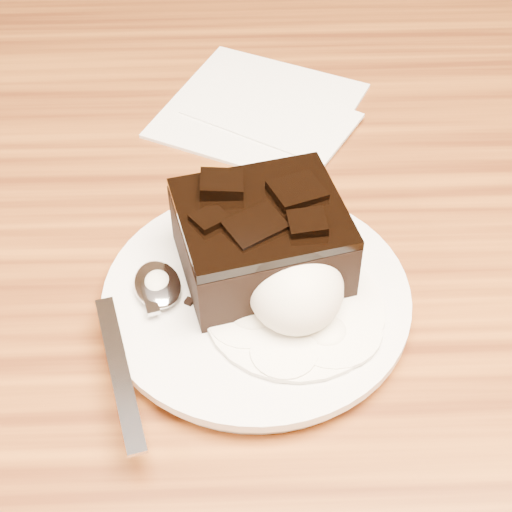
{
  "coord_description": "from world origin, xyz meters",
  "views": [
    {
      "loc": [
        -0.03,
        -0.37,
        1.15
      ],
      "look_at": [
        -0.01,
        -0.03,
        0.79
      ],
      "focal_mm": 55.54,
      "sensor_mm": 36.0,
      "label": 1
    }
  ],
  "objects_px": {
    "plate": "(257,301)",
    "brownie": "(261,243)",
    "napkin": "(259,109)",
    "ice_cream_scoop": "(295,289)",
    "spoon": "(158,286)"
  },
  "relations": [
    {
      "from": "plate",
      "to": "brownie",
      "type": "height_order",
      "value": "brownie"
    },
    {
      "from": "brownie",
      "to": "napkin",
      "type": "relative_size",
      "value": 0.69
    },
    {
      "from": "plate",
      "to": "ice_cream_scoop",
      "type": "relative_size",
      "value": 3.14
    },
    {
      "from": "plate",
      "to": "napkin",
      "type": "height_order",
      "value": "plate"
    },
    {
      "from": "plate",
      "to": "brownie",
      "type": "xyz_separation_m",
      "value": [
        0.0,
        0.02,
        0.03
      ]
    },
    {
      "from": "ice_cream_scoop",
      "to": "spoon",
      "type": "distance_m",
      "value": 0.09
    },
    {
      "from": "spoon",
      "to": "napkin",
      "type": "relative_size",
      "value": 1.14
    },
    {
      "from": "brownie",
      "to": "ice_cream_scoop",
      "type": "xyz_separation_m",
      "value": [
        0.02,
        -0.04,
        -0.0
      ]
    },
    {
      "from": "brownie",
      "to": "ice_cream_scoop",
      "type": "height_order",
      "value": "brownie"
    },
    {
      "from": "brownie",
      "to": "napkin",
      "type": "distance_m",
      "value": 0.2
    },
    {
      "from": "napkin",
      "to": "spoon",
      "type": "bearing_deg",
      "value": -108.66
    },
    {
      "from": "plate",
      "to": "ice_cream_scoop",
      "type": "bearing_deg",
      "value": -33.78
    },
    {
      "from": "brownie",
      "to": "napkin",
      "type": "height_order",
      "value": "brownie"
    },
    {
      "from": "brownie",
      "to": "spoon",
      "type": "relative_size",
      "value": 0.6
    },
    {
      "from": "spoon",
      "to": "napkin",
      "type": "distance_m",
      "value": 0.23
    }
  ]
}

